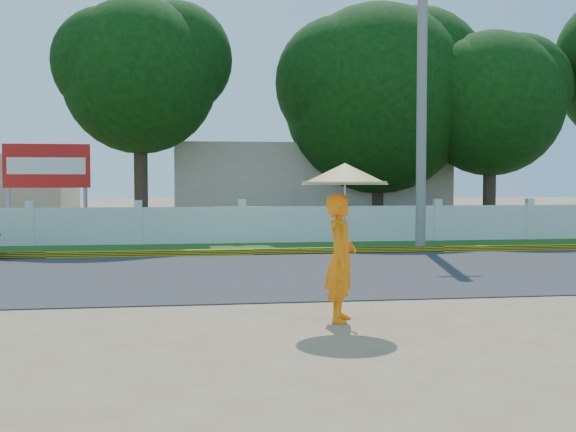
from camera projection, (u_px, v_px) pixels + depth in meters
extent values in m
plane|color=#9E8460|center=(309.00, 315.00, 10.18)|extent=(120.00, 120.00, 0.00)
cube|color=#38383A|center=(270.00, 273.00, 14.62)|extent=(60.00, 7.00, 0.02)
cube|color=#2D601E|center=(247.00, 248.00, 19.81)|extent=(60.00, 3.50, 0.03)
cube|color=yellow|center=(253.00, 252.00, 18.13)|extent=(40.00, 0.18, 0.16)
cube|color=silver|center=(242.00, 225.00, 21.21)|extent=(40.00, 0.10, 1.10)
cube|color=#B7AD99|center=(304.00, 187.00, 28.31)|extent=(10.00, 6.00, 3.20)
cylinder|color=gray|center=(422.00, 87.00, 20.05)|extent=(0.28, 0.28, 8.93)
imported|color=orange|center=(341.00, 258.00, 9.69)|extent=(0.59, 0.73, 1.72)
cylinder|color=gray|center=(345.00, 209.00, 9.66)|extent=(0.02, 0.02, 1.11)
cone|color=tan|center=(345.00, 174.00, 9.64)|extent=(1.17, 1.17, 0.28)
cylinder|color=gray|center=(9.00, 210.00, 21.28)|extent=(0.12, 0.12, 2.00)
cylinder|color=gray|center=(86.00, 209.00, 21.60)|extent=(0.12, 0.12, 2.00)
cube|color=red|center=(47.00, 166.00, 21.37)|extent=(2.50, 0.12, 1.30)
cube|color=silver|center=(46.00, 166.00, 21.31)|extent=(2.25, 0.02, 0.49)
cylinder|color=#473828|center=(377.00, 192.00, 25.74)|extent=(0.44, 0.44, 2.90)
sphere|color=#103E0E|center=(378.00, 99.00, 25.57)|extent=(6.72, 6.72, 6.72)
cylinder|color=#473828|center=(489.00, 189.00, 24.95)|extent=(0.44, 0.44, 3.13)
sphere|color=#103E0E|center=(491.00, 104.00, 24.79)|extent=(4.97, 4.97, 4.97)
cylinder|color=#473828|center=(141.00, 179.00, 23.22)|extent=(0.44, 0.44, 3.83)
sphere|color=#103E0E|center=(140.00, 76.00, 23.05)|extent=(4.97, 4.97, 4.97)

